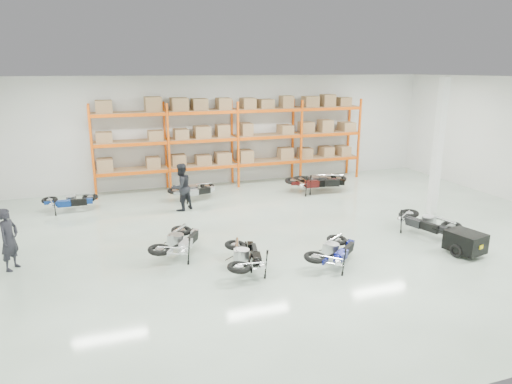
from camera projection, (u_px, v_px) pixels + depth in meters
name	position (u px, v px, depth m)	size (l,w,h in m)	color
room	(300.00, 161.00, 12.88)	(18.00, 18.00, 18.00)	silver
pallet_rack	(235.00, 132.00, 18.76)	(11.28, 0.98, 3.62)	#E1520B
structural_column	(438.00, 148.00, 14.97)	(0.25, 0.25, 4.50)	white
moto_blue_centre	(334.00, 247.00, 11.30)	(0.72, 1.62, 0.99)	#080D55
moto_silver_left	(178.00, 237.00, 11.87)	(0.76, 1.71, 1.04)	#AAABB1
moto_black_far_left	(245.00, 252.00, 10.97)	(0.72, 1.63, 0.99)	black
moto_touring_right	(425.00, 218.00, 13.38)	(0.76, 1.72, 1.05)	black
trailer	(465.00, 242.00, 11.96)	(0.88, 1.54, 0.62)	black
moto_back_a	(69.00, 198.00, 15.63)	(0.70, 1.58, 0.96)	navy
moto_back_b	(193.00, 187.00, 16.97)	(0.71, 1.59, 0.97)	#9EA2A8
moto_back_c	(321.00, 178.00, 18.09)	(0.83, 1.86, 1.14)	black
moto_back_d	(313.00, 178.00, 17.99)	(0.83, 1.88, 1.15)	#400D0C
person_left	(9.00, 239.00, 11.01)	(0.57, 0.37, 1.56)	black
person_back	(181.00, 187.00, 15.66)	(0.80, 0.62, 1.65)	black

